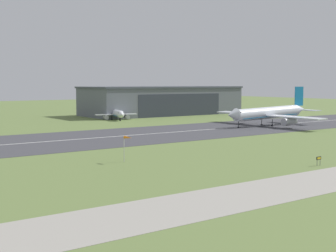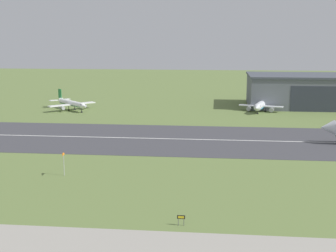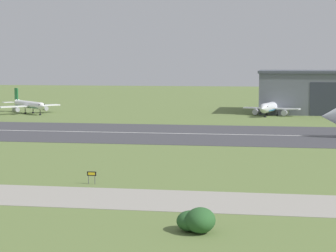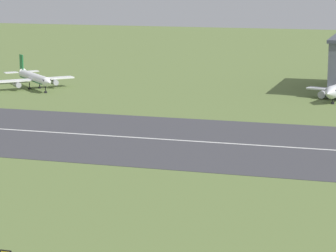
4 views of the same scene
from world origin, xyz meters
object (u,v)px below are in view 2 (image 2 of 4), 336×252
(airplane_parked_centre, at_px, (71,103))
(windsock_pole, at_px, (63,156))
(airplane_parked_west, at_px, (261,105))
(runway_sign, at_px, (181,218))

(airplane_parked_centre, distance_m, windsock_pole, 103.94)
(airplane_parked_west, bearing_deg, runway_sign, -101.02)
(runway_sign, bearing_deg, airplane_parked_centre, 115.25)
(airplane_parked_centre, height_order, windsock_pole, airplane_parked_centre)
(airplane_parked_west, distance_m, runway_sign, 133.86)
(windsock_pole, bearing_deg, runway_sign, -41.13)
(windsock_pole, relative_size, runway_sign, 2.97)
(runway_sign, bearing_deg, windsock_pole, 138.87)
(runway_sign, bearing_deg, airplane_parked_west, 78.98)
(airplane_parked_centre, relative_size, runway_sign, 11.72)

